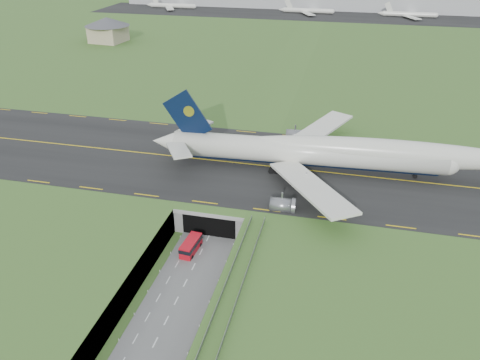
# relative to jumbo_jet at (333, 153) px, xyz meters

# --- Properties ---
(ground) EXTENTS (900.00, 900.00, 0.00)m
(ground) POSITION_rel_jumbo_jet_xyz_m (-24.49, -33.57, -11.38)
(ground) COLOR #3E6227
(ground) RESTS_ON ground
(airfield_deck) EXTENTS (800.00, 800.00, 6.00)m
(airfield_deck) POSITION_rel_jumbo_jet_xyz_m (-24.49, -33.57, -8.38)
(airfield_deck) COLOR gray
(airfield_deck) RESTS_ON ground
(trench_road) EXTENTS (12.00, 75.00, 0.20)m
(trench_road) POSITION_rel_jumbo_jet_xyz_m (-24.49, -41.07, -11.28)
(trench_road) COLOR slate
(trench_road) RESTS_ON ground
(taxiway) EXTENTS (800.00, 44.00, 0.18)m
(taxiway) POSITION_rel_jumbo_jet_xyz_m (-24.49, -0.57, -5.29)
(taxiway) COLOR black
(taxiway) RESTS_ON airfield_deck
(tunnel_portal) EXTENTS (17.00, 22.30, 6.00)m
(tunnel_portal) POSITION_rel_jumbo_jet_xyz_m (-24.49, -16.85, -8.04)
(tunnel_portal) COLOR gray
(tunnel_portal) RESTS_ON ground
(guideway) EXTENTS (3.00, 53.00, 7.05)m
(guideway) POSITION_rel_jumbo_jet_xyz_m (-13.49, -52.68, -6.06)
(guideway) COLOR #A8A8A3
(guideway) RESTS_ON ground
(jumbo_jet) EXTENTS (93.73, 60.37, 20.00)m
(jumbo_jet) POSITION_rel_jumbo_jet_xyz_m (0.00, 0.00, 0.00)
(jumbo_jet) COLOR silver
(jumbo_jet) RESTS_ON ground
(shuttle_tram) EXTENTS (3.13, 6.96, 2.78)m
(shuttle_tram) POSITION_rel_jumbo_jet_xyz_m (-26.61, -31.76, -9.84)
(shuttle_tram) COLOR red
(shuttle_tram) RESTS_ON ground
(service_building) EXTENTS (25.52, 25.52, 12.68)m
(service_building) POSITION_rel_jumbo_jet_xyz_m (-124.95, 125.08, 2.13)
(service_building) COLOR tan
(service_building) RESTS_ON ground
(distant_hills) EXTENTS (700.00, 91.00, 60.00)m
(distant_hills) POSITION_rel_jumbo_jet_xyz_m (39.89, 396.43, -15.38)
(distant_hills) COLOR #536361
(distant_hills) RESTS_ON ground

